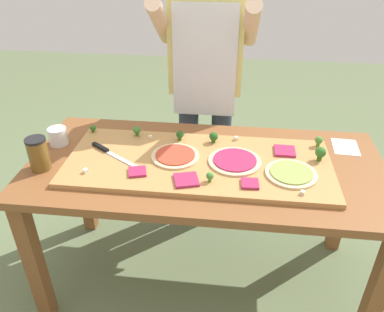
% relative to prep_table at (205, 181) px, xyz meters
% --- Properties ---
extents(ground_plane, '(8.00, 8.00, 0.00)m').
position_rel_prep_table_xyz_m(ground_plane, '(0.00, 0.00, -0.67)').
color(ground_plane, '#60704C').
extents(prep_table, '(1.67, 0.78, 0.77)m').
position_rel_prep_table_xyz_m(prep_table, '(0.00, 0.00, 0.00)').
color(prep_table, brown).
rests_on(prep_table, ground).
extents(cutting_board, '(1.22, 0.51, 0.02)m').
position_rel_prep_table_xyz_m(cutting_board, '(-0.03, -0.02, 0.11)').
color(cutting_board, '#B27F47').
rests_on(cutting_board, prep_table).
extents(chefs_knife, '(0.27, 0.19, 0.02)m').
position_rel_prep_table_xyz_m(chefs_knife, '(-0.47, 0.00, 0.13)').
color(chefs_knife, '#B7BABF').
rests_on(chefs_knife, cutting_board).
extents(pizza_whole_pesto_green, '(0.23, 0.23, 0.02)m').
position_rel_prep_table_xyz_m(pizza_whole_pesto_green, '(0.38, -0.09, 0.13)').
color(pizza_whole_pesto_green, beige).
rests_on(pizza_whole_pesto_green, cutting_board).
extents(pizza_whole_tomato_red, '(0.23, 0.23, 0.02)m').
position_rel_prep_table_xyz_m(pizza_whole_tomato_red, '(-0.14, 0.00, 0.13)').
color(pizza_whole_tomato_red, beige).
rests_on(pizza_whole_tomato_red, cutting_board).
extents(pizza_whole_beet_magenta, '(0.24, 0.24, 0.02)m').
position_rel_prep_table_xyz_m(pizza_whole_beet_magenta, '(0.13, -0.01, 0.13)').
color(pizza_whole_beet_magenta, beige).
rests_on(pizza_whole_beet_magenta, cutting_board).
extents(pizza_slice_near_left, '(0.10, 0.10, 0.01)m').
position_rel_prep_table_xyz_m(pizza_slice_near_left, '(0.37, 0.10, 0.13)').
color(pizza_slice_near_left, '#9E234C').
rests_on(pizza_slice_near_left, cutting_board).
extents(pizza_slice_far_left, '(0.09, 0.09, 0.01)m').
position_rel_prep_table_xyz_m(pizza_slice_far_left, '(-0.29, -0.15, 0.13)').
color(pizza_slice_far_left, '#9E234C').
rests_on(pizza_slice_far_left, cutting_board).
extents(pizza_slice_far_right, '(0.08, 0.08, 0.01)m').
position_rel_prep_table_xyz_m(pizza_slice_far_right, '(0.20, -0.18, 0.13)').
color(pizza_slice_far_right, '#9E234C').
rests_on(pizza_slice_far_right, cutting_board).
extents(pizza_slice_center, '(0.12, 0.12, 0.01)m').
position_rel_prep_table_xyz_m(pizza_slice_center, '(-0.07, -0.19, 0.13)').
color(pizza_slice_center, '#9E234C').
rests_on(pizza_slice_center, cutting_board).
extents(broccoli_floret_back_mid, '(0.03, 0.03, 0.04)m').
position_rel_prep_table_xyz_m(broccoli_floret_back_mid, '(-0.61, 0.20, 0.15)').
color(broccoli_floret_back_mid, '#366618').
rests_on(broccoli_floret_back_mid, cutting_board).
extents(broccoli_floret_center_left, '(0.03, 0.03, 0.05)m').
position_rel_prep_table_xyz_m(broccoli_floret_center_left, '(0.03, -0.18, 0.15)').
color(broccoli_floret_center_left, '#487A23').
rests_on(broccoli_floret_center_left, cutting_board).
extents(broccoli_floret_front_right, '(0.05, 0.05, 0.07)m').
position_rel_prep_table_xyz_m(broccoli_floret_front_right, '(0.52, 0.05, 0.17)').
color(broccoli_floret_front_right, '#366618').
rests_on(broccoli_floret_front_right, cutting_board).
extents(broccoli_floret_back_right, '(0.04, 0.04, 0.05)m').
position_rel_prep_table_xyz_m(broccoli_floret_back_right, '(-0.15, 0.16, 0.16)').
color(broccoli_floret_back_right, '#2C5915').
rests_on(broccoli_floret_back_right, cutting_board).
extents(broccoli_floret_front_left, '(0.04, 0.04, 0.05)m').
position_rel_prep_table_xyz_m(broccoli_floret_front_left, '(0.53, 0.18, 0.16)').
color(broccoli_floret_front_left, '#487A23').
rests_on(broccoli_floret_front_left, cutting_board).
extents(broccoli_floret_front_mid, '(0.04, 0.04, 0.05)m').
position_rel_prep_table_xyz_m(broccoli_floret_front_mid, '(-0.37, 0.18, 0.16)').
color(broccoli_floret_front_mid, '#3F7220').
rests_on(broccoli_floret_front_mid, cutting_board).
extents(broccoli_floret_back_left, '(0.04, 0.04, 0.06)m').
position_rel_prep_table_xyz_m(broccoli_floret_back_left, '(0.02, 0.16, 0.16)').
color(broccoli_floret_back_left, '#2C5915').
rests_on(broccoli_floret_back_left, cutting_board).
extents(cheese_crumble_a, '(0.02, 0.02, 0.02)m').
position_rel_prep_table_xyz_m(cheese_crumble_a, '(0.14, 0.20, 0.14)').
color(cheese_crumble_a, silver).
rests_on(cheese_crumble_a, cutting_board).
extents(cheese_crumble_b, '(0.02, 0.02, 0.02)m').
position_rel_prep_table_xyz_m(cheese_crumble_b, '(-0.30, 0.16, 0.13)').
color(cheese_crumble_b, silver).
rests_on(cheese_crumble_b, cutting_board).
extents(cheese_crumble_c, '(0.03, 0.03, 0.02)m').
position_rel_prep_table_xyz_m(cheese_crumble_c, '(-0.52, -0.17, 0.14)').
color(cheese_crumble_c, white).
rests_on(cheese_crumble_c, cutting_board).
extents(cheese_crumble_d, '(0.02, 0.02, 0.02)m').
position_rel_prep_table_xyz_m(cheese_crumble_d, '(0.41, -0.22, 0.13)').
color(cheese_crumble_d, silver).
rests_on(cheese_crumble_d, cutting_board).
extents(flour_cup, '(0.09, 0.09, 0.09)m').
position_rel_prep_table_xyz_m(flour_cup, '(-0.75, 0.09, 0.14)').
color(flour_cup, white).
rests_on(flour_cup, prep_table).
extents(sauce_jar, '(0.09, 0.09, 0.16)m').
position_rel_prep_table_xyz_m(sauce_jar, '(-0.74, -0.13, 0.18)').
color(sauce_jar, brown).
rests_on(sauce_jar, prep_table).
extents(recipe_note, '(0.13, 0.17, 0.00)m').
position_rel_prep_table_xyz_m(recipe_note, '(0.68, 0.23, 0.10)').
color(recipe_note, white).
rests_on(recipe_note, prep_table).
extents(cook_center, '(0.54, 0.39, 1.67)m').
position_rel_prep_table_xyz_m(cook_center, '(-0.05, 0.58, 0.33)').
color(cook_center, '#333847').
rests_on(cook_center, ground).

